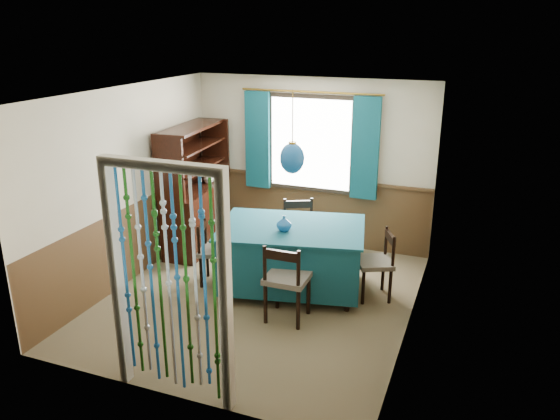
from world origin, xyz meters
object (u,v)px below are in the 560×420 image
at_px(dining_table, 292,254).
at_px(pendant_lamp, 292,158).
at_px(chair_right, 377,263).
at_px(chair_far, 299,232).
at_px(vase_table, 284,224).
at_px(sideboard, 196,207).
at_px(vase_sideboard, 209,177).
at_px(bowl_shelf, 188,169).
at_px(chair_left, 213,251).
at_px(chair_near, 286,280).

bearing_deg(dining_table, pendant_lamp, -165.58).
height_order(chair_right, pendant_lamp, pendant_lamp).
bearing_deg(chair_far, vase_table, 72.45).
height_order(sideboard, pendant_lamp, pendant_lamp).
height_order(vase_table, vase_sideboard, vase_sideboard).
bearing_deg(pendant_lamp, bowl_shelf, 161.90).
relative_size(chair_left, bowl_shelf, 4.42).
xyz_separation_m(vase_table, bowl_shelf, (-1.72, 0.74, 0.34)).
relative_size(chair_near, vase_table, 5.45).
bearing_deg(bowl_shelf, chair_far, 6.89).
height_order(chair_left, bowl_shelf, bowl_shelf).
distance_m(dining_table, vase_sideboard, 2.17).
bearing_deg(chair_far, chair_left, 23.05).
xyz_separation_m(chair_left, chair_right, (2.04, 0.36, 0.02)).
bearing_deg(chair_far, pendant_lamp, 76.93).
bearing_deg(chair_near, vase_sideboard, 135.72).
bearing_deg(bowl_shelf, pendant_lamp, -18.10).
bearing_deg(bowl_shelf, vase_sideboard, 90.00).
distance_m(chair_left, bowl_shelf, 1.35).
xyz_separation_m(dining_table, chair_right, (1.04, 0.18, -0.03)).
xyz_separation_m(chair_far, sideboard, (-1.65, 0.06, 0.14)).
xyz_separation_m(chair_right, pendant_lamp, (-1.04, -0.18, 1.25)).
xyz_separation_m(bowl_shelf, vase_sideboard, (0.00, 0.58, -0.27)).
relative_size(chair_near, chair_far, 1.03).
xyz_separation_m(chair_near, chair_left, (-1.21, 0.55, -0.06)).
bearing_deg(chair_right, chair_near, 112.64).
bearing_deg(bowl_shelf, chair_left, -45.06).
distance_m(chair_near, chair_left, 1.33).
xyz_separation_m(dining_table, vase_table, (-0.04, -0.16, 0.45)).
bearing_deg(pendant_lamp, chair_far, 102.26).
distance_m(chair_left, pendant_lamp, 1.63).
distance_m(chair_left, vase_table, 1.09).
relative_size(chair_right, vase_sideboard, 4.72).
bearing_deg(sideboard, vase_sideboard, 74.88).
relative_size(vase_table, vase_sideboard, 0.95).
bearing_deg(vase_sideboard, chair_left, -60.57).
relative_size(sideboard, pendant_lamp, 1.89).
relative_size(chair_far, sideboard, 0.50).
height_order(chair_far, bowl_shelf, bowl_shelf).
relative_size(dining_table, chair_far, 2.16).
bearing_deg(sideboard, bowl_shelf, -81.30).
bearing_deg(chair_far, chair_near, 78.54).
bearing_deg(bowl_shelf, chair_right, -7.99).
bearing_deg(chair_left, dining_table, 86.18).
xyz_separation_m(chair_near, pendant_lamp, (-0.20, 0.73, 1.21)).
bearing_deg(chair_right, chair_left, 75.03).
xyz_separation_m(chair_far, chair_right, (1.20, -0.58, -0.03)).
bearing_deg(chair_right, bowl_shelf, 57.00).
height_order(dining_table, bowl_shelf, bowl_shelf).
bearing_deg(chair_right, sideboard, 52.23).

